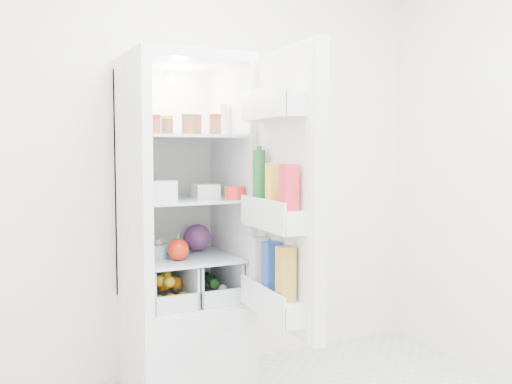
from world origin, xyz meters
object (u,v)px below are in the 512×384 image
mushroom_bowl (154,251)px  fridge_door (284,197)px  red_cabbage (197,238)px  refrigerator (182,269)px

mushroom_bowl → fridge_door: size_ratio=0.12×
red_cabbage → refrigerator: bearing=-154.2°
fridge_door → mushroom_bowl: bearing=41.0°
fridge_door → refrigerator: bearing=27.8°
refrigerator → fridge_door: size_ratio=1.38×
refrigerator → red_cabbage: (0.11, 0.05, 0.16)m
red_cabbage → fridge_door: size_ratio=0.12×
red_cabbage → fridge_door: 0.76m
refrigerator → fridge_door: bearing=-66.3°
refrigerator → red_cabbage: 0.20m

